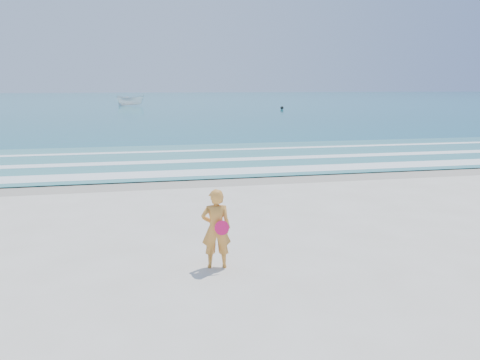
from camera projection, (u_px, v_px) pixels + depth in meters
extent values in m
plane|color=silver|center=(287.00, 278.00, 8.40)|extent=(400.00, 400.00, 0.00)
cube|color=#B2A893|center=(212.00, 180.00, 17.03)|extent=(400.00, 2.40, 0.00)
cube|color=#19727F|center=(150.00, 99.00, 109.03)|extent=(400.00, 190.00, 0.04)
cube|color=#59B7AD|center=(196.00, 158.00, 21.81)|extent=(400.00, 10.00, 0.01)
cube|color=white|center=(207.00, 172.00, 18.27)|extent=(400.00, 1.40, 0.01)
cube|color=white|center=(198.00, 161.00, 21.04)|extent=(400.00, 0.90, 0.01)
cube|color=white|center=(190.00, 151.00, 24.21)|extent=(400.00, 0.60, 0.01)
imported|color=white|center=(130.00, 100.00, 75.59)|extent=(4.75, 2.60, 1.74)
sphere|color=black|center=(282.00, 108.00, 64.61)|extent=(0.45, 0.45, 0.45)
imported|color=orange|center=(216.00, 229.00, 8.76)|extent=(0.60, 0.43, 1.52)
cylinder|color=#FF165F|center=(222.00, 228.00, 8.59)|extent=(0.27, 0.08, 0.27)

